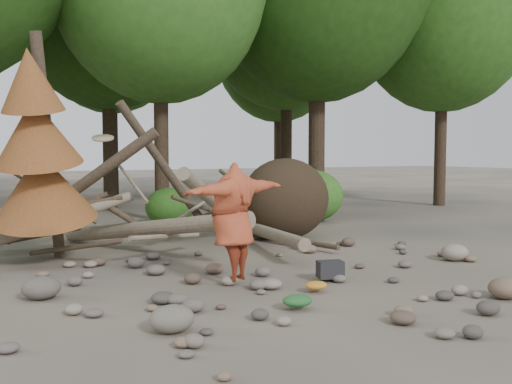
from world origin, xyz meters
name	(u,v)px	position (x,y,z in m)	size (l,w,h in m)	color
ground	(276,287)	(0.00, 0.00, 0.00)	(120.00, 120.00, 0.00)	#514C44
deadfall_pile	(266,201)	(2.02, 4.24, 0.95)	(8.55, 5.24, 3.30)	#332619
dead_conifer	(39,153)	(-3.12, 3.37, 2.11)	(2.06, 2.16, 4.35)	#4C3F30
bush_mid	(170,207)	(0.80, 7.80, 0.56)	(1.40, 1.40, 1.12)	#2F621C
bush_right	(310,196)	(5.00, 7.00, 0.80)	(2.00, 2.00, 1.60)	#3A7424
frisbee_thrower	(233,221)	(-0.53, 0.45, 1.02)	(3.47, 1.58, 2.30)	#AD4427
backpack	(330,273)	(1.01, -0.02, 0.14)	(0.42, 0.28, 0.28)	black
cloth_green	(297,304)	(-0.35, -1.26, 0.08)	(0.42, 0.35, 0.16)	#245B29
cloth_orange	(316,289)	(0.39, -0.56, 0.06)	(0.35, 0.28, 0.13)	#C47F21
boulder_front_left	(172,319)	(-2.16, -1.41, 0.16)	(0.54, 0.49, 0.32)	#6F675C
boulder_front_right	(505,288)	(2.66, -2.08, 0.15)	(0.51, 0.46, 0.31)	brown
boulder_mid_right	(454,252)	(4.20, 0.39, 0.16)	(0.55, 0.49, 0.33)	gray
boulder_mid_left	(41,288)	(-3.38, 0.89, 0.17)	(0.56, 0.50, 0.33)	#5B554D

